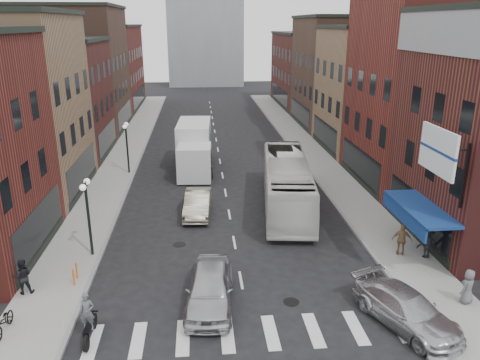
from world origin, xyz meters
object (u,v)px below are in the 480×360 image
at_px(box_truck, 194,148).
at_px(sedan_left_far, 198,203).
at_px(streetlamp_far, 126,138).
at_px(ped_right_b, 402,240).
at_px(ped_right_c, 468,287).
at_px(transit_bus, 287,183).
at_px(billboard_sign, 440,152).
at_px(parked_bicycle, 4,322).
at_px(sedan_left_near, 210,288).
at_px(ped_left_solo, 23,277).
at_px(curb_car, 406,309).
at_px(ped_right_a, 427,243).
at_px(bike_rack, 75,274).
at_px(streetlamp_near, 87,204).
at_px(motorcycle_rider, 88,318).

relative_size(box_truck, sedan_left_far, 1.95).
xyz_separation_m(streetlamp_far, ped_right_b, (15.77, -15.47, -1.93)).
bearing_deg(ped_right_c, transit_bus, -94.59).
xyz_separation_m(billboard_sign, parked_bicycle, (-17.98, -2.73, -5.55)).
relative_size(box_truck, transit_bus, 0.73).
height_order(box_truck, sedan_left_near, box_truck).
xyz_separation_m(sedan_left_far, ped_left_solo, (-7.63, -8.66, 0.23)).
distance_m(billboard_sign, streetlamp_far, 23.92).
xyz_separation_m(curb_car, ped_right_a, (3.32, 5.15, 0.25)).
bearing_deg(ped_right_b, sedan_left_near, 38.49).
relative_size(bike_rack, ped_right_c, 0.52).
xyz_separation_m(streetlamp_near, ped_right_a, (16.92, -1.84, -1.96)).
bearing_deg(streetlamp_near, ped_left_solo, -122.48).
xyz_separation_m(sedan_left_far, ped_right_a, (11.49, -7.04, 0.22)).
bearing_deg(curb_car, ped_right_c, -3.42).
bearing_deg(motorcycle_rider, curb_car, 1.53).
relative_size(billboard_sign, ped_right_a, 2.31).
distance_m(ped_left_solo, ped_right_a, 19.19).
bearing_deg(motorcycle_rider, ped_right_a, 20.00).
height_order(transit_bus, curb_car, transit_bus).
relative_size(streetlamp_far, curb_car, 0.85).
bearing_deg(sedan_left_far, sedan_left_near, -83.20).
bearing_deg(transit_bus, parked_bicycle, -130.10).
distance_m(sedan_left_near, parked_bicycle, 8.02).
xyz_separation_m(ped_left_solo, ped_right_b, (17.97, 1.99, 0.03)).
height_order(box_truck, ped_right_b, box_truck).
distance_m(box_truck, parked_bicycle, 22.29).
xyz_separation_m(ped_left_solo, ped_right_c, (18.93, -2.47, -0.04)).
bearing_deg(curb_car, motorcycle_rider, 156.96).
distance_m(transit_bus, curb_car, 13.22).
distance_m(parked_bicycle, ped_left_solo, 2.81).
xyz_separation_m(transit_bus, sedan_left_near, (-5.29, -10.87, -0.82)).
height_order(curb_car, ped_left_solo, ped_left_solo).
relative_size(motorcycle_rider, sedan_left_far, 0.45).
bearing_deg(box_truck, billboard_sign, -56.40).
height_order(ped_right_a, ped_right_c, ped_right_a).
bearing_deg(parked_bicycle, motorcycle_rider, -10.03).
distance_m(motorcycle_rider, ped_left_solo, 4.84).
distance_m(bike_rack, motorcycle_rider, 4.39).
xyz_separation_m(streetlamp_near, streetlamp_far, (0.00, 14.00, 0.00)).
bearing_deg(bike_rack, ped_right_c, -10.77).
relative_size(streetlamp_near, parked_bicycle, 2.49).
bearing_deg(box_truck, parked_bicycle, -105.78).
distance_m(sedan_left_near, sedan_left_far, 10.11).
bearing_deg(streetlamp_near, billboard_sign, -12.35).
bearing_deg(parked_bicycle, ped_left_solo, 94.05).
bearing_deg(streetlamp_near, streetlamp_far, 90.00).
bearing_deg(streetlamp_near, ped_right_b, -5.31).
xyz_separation_m(streetlamp_near, bike_rack, (-0.20, -2.70, -2.36)).
relative_size(streetlamp_far, ped_right_a, 2.56).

